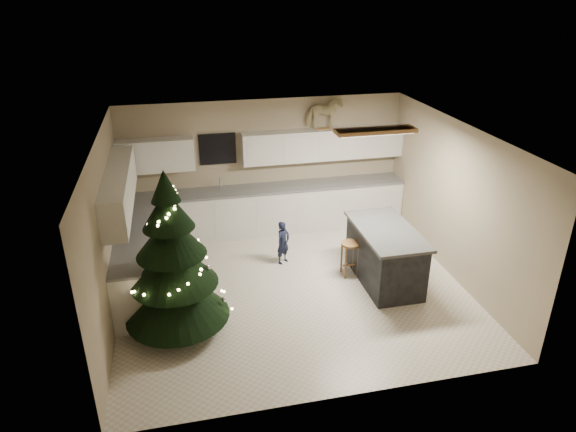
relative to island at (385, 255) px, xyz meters
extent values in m
plane|color=beige|center=(-1.55, 0.08, -0.48)|extent=(5.50, 5.50, 0.00)
cube|color=tan|center=(-1.55, 2.58, 0.82)|extent=(5.50, 0.02, 2.60)
cube|color=tan|center=(-1.55, -2.42, 0.82)|extent=(5.50, 0.02, 2.60)
cube|color=tan|center=(-4.30, 0.08, 0.82)|extent=(0.02, 5.00, 2.60)
cube|color=tan|center=(1.20, 0.08, 0.82)|extent=(0.02, 5.00, 2.60)
cube|color=silver|center=(-1.55, 0.08, 2.12)|extent=(5.50, 5.00, 0.02)
cube|color=olive|center=(-0.25, 0.18, 2.07)|extent=(1.25, 0.32, 0.06)
cube|color=white|center=(-0.25, 0.18, 2.04)|extent=(1.15, 0.24, 0.02)
cube|color=silver|center=(-1.55, 2.28, -0.03)|extent=(5.48, 0.60, 0.90)
cube|color=silver|center=(-4.00, 0.68, -0.03)|extent=(0.60, 2.60, 0.90)
cube|color=slate|center=(-1.55, 2.27, 0.44)|extent=(5.48, 0.62, 0.04)
cube|color=slate|center=(-3.99, 0.68, 0.44)|extent=(0.62, 2.60, 0.04)
cube|color=silver|center=(-3.60, 2.40, 1.22)|extent=(1.40, 0.35, 0.60)
cube|color=silver|center=(-0.40, 2.40, 1.22)|extent=(3.20, 0.35, 0.60)
cube|color=silver|center=(-4.12, 0.80, 1.22)|extent=(0.35, 2.60, 0.60)
cube|color=black|center=(-2.45, 2.55, 1.22)|extent=(0.70, 0.04, 0.60)
cube|color=#99999E|center=(-2.45, 2.28, 0.42)|extent=(0.55, 0.40, 0.06)
cylinder|color=#99999E|center=(-2.45, 2.38, 0.58)|extent=(0.03, 0.03, 0.24)
cube|color=black|center=(-3.98, 0.98, -0.03)|extent=(0.64, 0.75, 0.90)
cube|color=black|center=(-4.23, 0.98, 0.57)|extent=(0.10, 0.75, 0.30)
cube|color=black|center=(0.00, 0.00, -0.03)|extent=(0.80, 1.60, 0.90)
cube|color=#262626|center=(0.00, 0.00, 0.45)|extent=(0.90, 1.70, 0.05)
cylinder|color=olive|center=(-0.50, 0.29, 0.11)|extent=(0.32, 0.32, 0.04)
cylinder|color=olive|center=(-0.61, 0.18, -0.19)|extent=(0.03, 0.03, 0.57)
cylinder|color=olive|center=(-0.39, 0.18, -0.19)|extent=(0.03, 0.03, 0.57)
cylinder|color=olive|center=(-0.61, 0.40, -0.19)|extent=(0.03, 0.03, 0.57)
cylinder|color=olive|center=(-0.39, 0.40, -0.19)|extent=(0.03, 0.03, 0.57)
cube|color=olive|center=(-0.50, 0.29, -0.29)|extent=(0.24, 0.03, 0.03)
cylinder|color=#3F2816|center=(-3.40, -0.60, -0.32)|extent=(0.13, 0.13, 0.33)
cone|color=black|center=(-3.40, -0.60, 0.12)|extent=(1.47, 1.47, 0.76)
cone|color=black|center=(-3.40, -0.60, 0.60)|extent=(1.21, 1.21, 0.65)
cone|color=black|center=(-3.40, -0.60, 1.04)|extent=(0.95, 0.95, 0.60)
cone|color=black|center=(-3.40, -0.60, 1.42)|extent=(0.69, 0.69, 0.54)
cone|color=black|center=(-3.40, -0.60, 1.74)|extent=(0.39, 0.39, 0.43)
sphere|color=#FFD88C|center=(-2.63, -0.60, -0.21)|extent=(0.04, 0.04, 0.04)
sphere|color=#FFD88C|center=(-2.68, -0.37, -0.16)|extent=(0.04, 0.04, 0.04)
sphere|color=#FFD88C|center=(-2.80, -0.16, -0.11)|extent=(0.04, 0.04, 0.04)
sphere|color=#FFD88C|center=(-2.98, -0.01, -0.07)|extent=(0.04, 0.04, 0.04)
sphere|color=#FFD88C|center=(-3.19, 0.07, -0.02)|extent=(0.04, 0.04, 0.04)
sphere|color=#FFD88C|center=(-3.41, 0.09, 0.03)|extent=(0.04, 0.04, 0.04)
sphere|color=#FFD88C|center=(-3.62, 0.03, 0.07)|extent=(0.04, 0.04, 0.04)
sphere|color=#FFD88C|center=(-3.80, -0.08, 0.12)|extent=(0.04, 0.04, 0.04)
sphere|color=#FFD88C|center=(-3.93, -0.24, 0.17)|extent=(0.04, 0.04, 0.04)
sphere|color=#FFD88C|center=(-4.00, -0.43, 0.21)|extent=(0.04, 0.04, 0.04)
sphere|color=#FFD88C|center=(-4.00, -0.63, 0.26)|extent=(0.04, 0.04, 0.04)
sphere|color=#FFD88C|center=(-3.95, -0.81, 0.31)|extent=(0.04, 0.04, 0.04)
sphere|color=#FFD88C|center=(-3.85, -0.96, 0.35)|extent=(0.04, 0.04, 0.04)
sphere|color=#FFD88C|center=(-3.70, -1.07, 0.40)|extent=(0.04, 0.04, 0.04)
sphere|color=#FFD88C|center=(-3.54, -1.13, 0.45)|extent=(0.04, 0.04, 0.04)
sphere|color=#FFD88C|center=(-3.37, -1.13, 0.49)|extent=(0.04, 0.04, 0.04)
sphere|color=#FFD88C|center=(-3.21, -1.08, 0.54)|extent=(0.04, 0.04, 0.04)
sphere|color=#FFD88C|center=(-3.08, -0.98, 0.59)|extent=(0.04, 0.04, 0.04)
sphere|color=#FFD88C|center=(-2.99, -0.85, 0.63)|extent=(0.04, 0.04, 0.04)
sphere|color=#FFD88C|center=(-2.95, -0.71, 0.68)|extent=(0.04, 0.04, 0.04)
sphere|color=#FFD88C|center=(-2.95, -0.57, 0.73)|extent=(0.04, 0.04, 0.04)
sphere|color=#FFD88C|center=(-3.00, -0.44, 0.77)|extent=(0.04, 0.04, 0.04)
sphere|color=#FFD88C|center=(-3.09, -0.33, 0.82)|extent=(0.04, 0.04, 0.04)
sphere|color=#FFD88C|center=(-3.20, -0.26, 0.87)|extent=(0.04, 0.04, 0.04)
sphere|color=#FFD88C|center=(-3.32, -0.23, 0.92)|extent=(0.04, 0.04, 0.04)
sphere|color=#FFD88C|center=(-3.43, -0.24, 0.96)|extent=(0.04, 0.04, 0.04)
sphere|color=#FFD88C|center=(-3.54, -0.29, 1.01)|extent=(0.04, 0.04, 0.04)
sphere|color=#FFD88C|center=(-3.62, -0.36, 1.06)|extent=(0.04, 0.04, 0.04)
sphere|color=#FFD88C|center=(-3.67, -0.45, 1.10)|extent=(0.04, 0.04, 0.04)
sphere|color=#FFD88C|center=(-3.69, -0.54, 1.15)|extent=(0.04, 0.04, 0.04)
sphere|color=#FFD88C|center=(-3.68, -0.64, 1.20)|extent=(0.04, 0.04, 0.04)
sphere|color=#FFD88C|center=(-3.64, -0.72, 1.24)|extent=(0.04, 0.04, 0.04)
sphere|color=#FFD88C|center=(-3.58, -0.77, 1.29)|extent=(0.04, 0.04, 0.04)
sphere|color=#FFD88C|center=(-3.51, -0.81, 1.34)|extent=(0.04, 0.04, 0.04)
sphere|color=#FFD88C|center=(-3.44, -0.82, 1.38)|extent=(0.04, 0.04, 0.04)
sphere|color=#FFD88C|center=(-3.37, -0.80, 1.43)|extent=(0.04, 0.04, 0.04)
sphere|color=#FFD88C|center=(-3.32, -0.77, 1.48)|extent=(0.04, 0.04, 0.04)
sphere|color=#FFD88C|center=(-3.28, -0.72, 1.52)|extent=(0.04, 0.04, 0.04)
sphere|color=#FFD88C|center=(-3.26, -0.67, 1.57)|extent=(0.04, 0.04, 0.04)
sphere|color=#FFD88C|center=(-3.26, -0.62, 1.62)|extent=(0.04, 0.04, 0.04)
sphere|color=#FFD88C|center=(-3.28, -0.58, 1.66)|extent=(0.04, 0.04, 0.04)
sphere|color=#FFD88C|center=(-3.31, -0.56, 1.71)|extent=(0.04, 0.04, 0.04)
sphere|color=#FFD88C|center=(-3.34, -0.54, 1.76)|extent=(0.04, 0.04, 0.04)
sphere|color=#FFD88C|center=(-3.37, -0.54, 1.80)|extent=(0.04, 0.04, 0.04)
sphere|color=silver|center=(-2.74, -0.60, -0.07)|extent=(0.08, 0.08, 0.08)
sphere|color=silver|center=(-3.75, -0.12, 0.11)|extent=(0.08, 0.08, 0.08)
sphere|color=silver|center=(-3.56, -1.11, 0.29)|extent=(0.08, 0.08, 0.08)
sphere|color=silver|center=(-2.95, -0.46, 0.47)|extent=(0.08, 0.08, 0.08)
sphere|color=silver|center=(-3.73, -0.36, 0.64)|extent=(0.08, 0.08, 0.08)
sphere|color=silver|center=(-3.40, -0.95, 0.82)|extent=(0.08, 0.08, 0.08)
sphere|color=silver|center=(-3.17, -0.43, 1.00)|extent=(0.08, 0.08, 0.08)
sphere|color=silver|center=(-3.61, -0.54, 1.18)|extent=(0.08, 0.08, 0.08)
sphere|color=silver|center=(-3.35, -0.75, 1.35)|extent=(0.08, 0.08, 0.08)
sphere|color=silver|center=(-3.34, -0.53, 1.53)|extent=(0.08, 0.08, 0.08)
sphere|color=silver|center=(-3.43, -0.60, 1.71)|extent=(0.08, 0.08, 0.08)
imported|color=black|center=(-1.52, 0.95, -0.08)|extent=(0.34, 0.32, 0.79)
cube|color=olive|center=(-0.39, 2.36, 1.53)|extent=(0.27, 0.02, 0.02)
cube|color=olive|center=(-0.39, 2.44, 1.53)|extent=(0.27, 0.02, 0.02)
imported|color=beige|center=(-0.39, 2.40, 1.83)|extent=(0.71, 0.40, 0.57)
camera|label=1|loc=(-3.20, -6.92, 4.12)|focal=32.00mm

